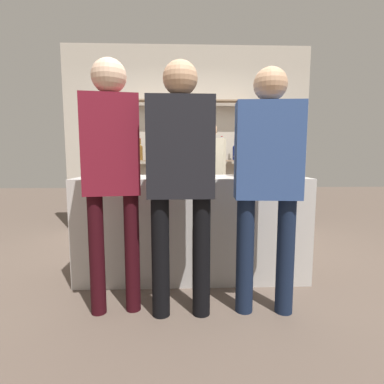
{
  "coord_description": "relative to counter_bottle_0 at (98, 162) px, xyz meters",
  "views": [
    {
      "loc": [
        -0.1,
        -2.82,
        1.17
      ],
      "look_at": [
        0.0,
        0.0,
        0.82
      ],
      "focal_mm": 28.0,
      "sensor_mm": 36.0,
      "label": 1
    }
  ],
  "objects": [
    {
      "name": "counter_bottle_3",
      "position": [
        -0.01,
        -0.18,
        0.01
      ],
      "size": [
        0.07,
        0.07,
        0.37
      ],
      "color": "#0F1956",
      "rests_on": "bar_counter"
    },
    {
      "name": "back_shelf",
      "position": [
        0.89,
        1.64,
        0.18
      ],
      "size": [
        1.92,
        0.18,
        1.97
      ],
      "color": "#897056",
      "rests_on": "ground_plane"
    },
    {
      "name": "counter_bottle_1",
      "position": [
        -0.06,
        0.1,
        0.01
      ],
      "size": [
        0.08,
        0.08,
        0.37
      ],
      "color": "black",
      "rests_on": "bar_counter"
    },
    {
      "name": "ground_plane",
      "position": [
        0.9,
        -0.09,
        -1.1
      ],
      "size": [
        16.0,
        16.0,
        0.0
      ],
      "primitive_type": "plane",
      "color": "brown"
    },
    {
      "name": "cork_jar",
      "position": [
        0.73,
        -0.26,
        -0.07
      ],
      "size": [
        0.12,
        0.12,
        0.13
      ],
      "color": "silver",
      "rests_on": "bar_counter"
    },
    {
      "name": "back_wall",
      "position": [
        0.9,
        1.82,
        0.3
      ],
      "size": [
        3.72,
        0.12,
        2.8
      ],
      "primitive_type": "cube",
      "color": "#B2A899",
      "rests_on": "ground_plane"
    },
    {
      "name": "ice_bucket",
      "position": [
        1.41,
        -0.04,
        -0.04
      ],
      "size": [
        0.21,
        0.21,
        0.2
      ],
      "color": "#846647",
      "rests_on": "bar_counter"
    },
    {
      "name": "customer_right",
      "position": [
        1.41,
        -0.8,
        -0.06
      ],
      "size": [
        0.48,
        0.24,
        1.77
      ],
      "rotation": [
        0.0,
        0.0,
        1.48
      ],
      "color": "#121C33",
      "rests_on": "ground_plane"
    },
    {
      "name": "bar_counter",
      "position": [
        0.9,
        -0.09,
        -0.62
      ],
      "size": [
        2.12,
        0.61,
        0.97
      ],
      "primitive_type": "cube",
      "color": "#B7B2AD",
      "rests_on": "ground_plane"
    },
    {
      "name": "counter_bottle_0",
      "position": [
        0.0,
        0.0,
        0.0
      ],
      "size": [
        0.08,
        0.08,
        0.36
      ],
      "color": "black",
      "rests_on": "bar_counter"
    },
    {
      "name": "customer_left",
      "position": [
        0.3,
        -0.75,
        0.01
      ],
      "size": [
        0.42,
        0.24,
        1.83
      ],
      "rotation": [
        0.0,
        0.0,
        1.72
      ],
      "color": "black",
      "rests_on": "ground_plane"
    },
    {
      "name": "counter_bottle_2",
      "position": [
        0.38,
        -0.16,
        -0.01
      ],
      "size": [
        0.08,
        0.08,
        0.32
      ],
      "color": "brown",
      "rests_on": "bar_counter"
    },
    {
      "name": "counter_bottle_4",
      "position": [
        1.43,
        -0.21,
        0.0
      ],
      "size": [
        0.08,
        0.08,
        0.35
      ],
      "color": "black",
      "rests_on": "bar_counter"
    },
    {
      "name": "customer_center",
      "position": [
        0.79,
        -0.82,
        -0.04
      ],
      "size": [
        0.46,
        0.24,
        1.8
      ],
      "rotation": [
        0.0,
        0.0,
        1.59
      ],
      "color": "black",
      "rests_on": "ground_plane"
    },
    {
      "name": "server_behind_counter",
      "position": [
        1.14,
        0.84,
        -0.17
      ],
      "size": [
        0.44,
        0.29,
        1.58
      ],
      "rotation": [
        0.0,
        0.0,
        -1.88
      ],
      "color": "#575347",
      "rests_on": "ground_plane"
    },
    {
      "name": "wine_glass",
      "position": [
        0.84,
        -0.13,
        -0.02
      ],
      "size": [
        0.08,
        0.08,
        0.16
      ],
      "color": "silver",
      "rests_on": "bar_counter"
    }
  ]
}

